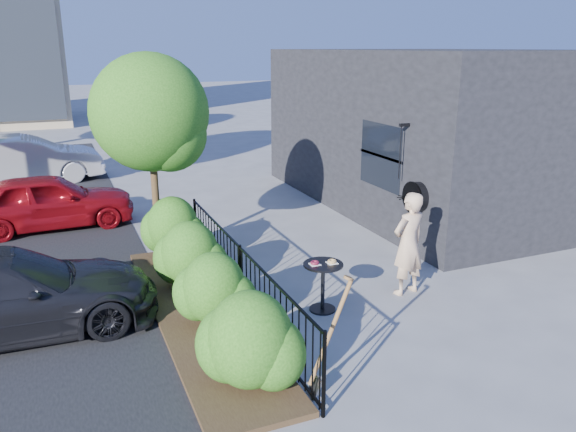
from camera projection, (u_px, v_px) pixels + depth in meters
name	position (u px, v px, depth m)	size (l,w,h in m)	color
ground	(325.00, 294.00, 9.64)	(120.00, 120.00, 0.00)	gray
shop_building	(435.00, 127.00, 15.06)	(6.22, 9.00, 4.00)	black
fence	(241.00, 277.00, 8.92)	(0.05, 6.05, 1.10)	black
planting_bed	(199.00, 314.00, 8.81)	(1.30, 6.00, 0.08)	#382616
shrubs	(202.00, 272.00, 8.75)	(1.10, 5.60, 1.24)	#245F15
patio_tree	(154.00, 120.00, 10.45)	(2.20, 2.20, 3.94)	#3F2B19
cafe_table	(323.00, 278.00, 8.89)	(0.64, 0.64, 0.86)	black
woman	(408.00, 244.00, 9.43)	(0.65, 0.43, 1.79)	#D3AC88
shovel	(327.00, 344.00, 6.68)	(0.57, 0.20, 1.55)	brown
car_red	(48.00, 201.00, 12.98)	(1.52, 3.79, 1.29)	#9F0D16
car_silver	(27.00, 159.00, 17.32)	(1.55, 4.43, 1.46)	silver
car_darkgrey	(2.00, 294.00, 8.11)	(1.78, 4.38, 1.27)	black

